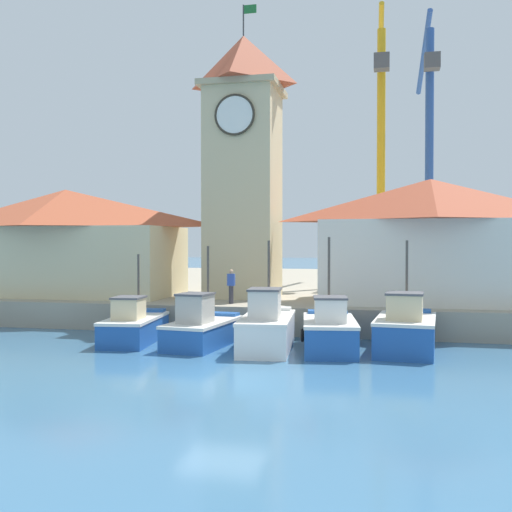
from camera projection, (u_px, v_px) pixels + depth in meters
name	position (u px, v px, depth m)	size (l,w,h in m)	color
ground_plane	(223.00, 380.00, 18.00)	(300.00, 300.00, 0.00)	#386689
quay_wharf	(323.00, 289.00, 45.88)	(120.00, 40.00, 1.26)	#9E937F
fishing_boat_far_left	(134.00, 326.00, 24.81)	(2.29, 4.55, 3.65)	#2356A8
fishing_boat_left_outer	(202.00, 328.00, 23.81)	(2.37, 4.40, 4.00)	#2356A8
fishing_boat_left_inner	(267.00, 328.00, 23.10)	(2.32, 4.98, 4.22)	silver
fishing_boat_mid_left	(329.00, 331.00, 22.79)	(2.54, 4.62, 4.35)	#2356A8
fishing_boat_center	(406.00, 331.00, 22.57)	(2.50, 4.45, 4.22)	#2356A8
clock_tower	(243.00, 160.00, 31.56)	(4.06, 4.06, 15.37)	beige
warehouse_left	(66.00, 241.00, 32.99)	(12.65, 6.06, 5.80)	beige
warehouse_right	(430.00, 239.00, 28.83)	(10.61, 6.33, 5.94)	silver
port_crane_near	(429.00, 184.00, 40.48)	(2.00, 9.43, 18.63)	navy
port_crane_far	(381.00, 182.00, 40.43)	(2.00, 10.39, 19.04)	#976E11
dock_worker_near_tower	(231.00, 286.00, 28.13)	(0.34, 0.22, 1.62)	#33333D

